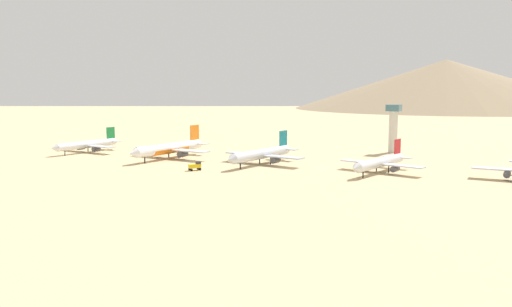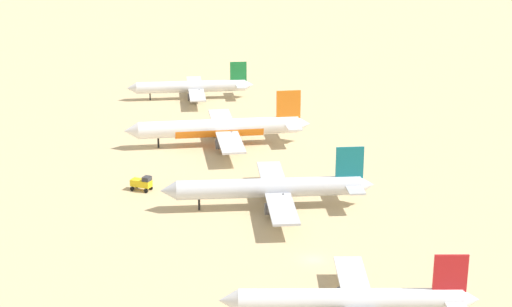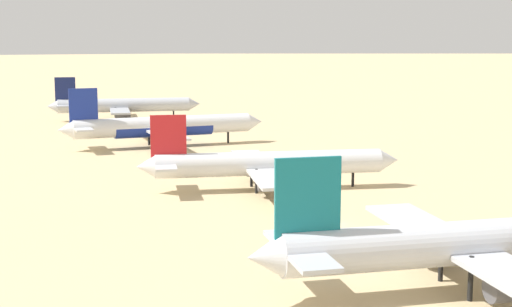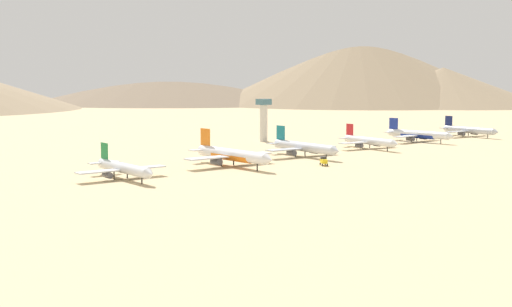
# 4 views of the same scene
# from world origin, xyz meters

# --- Properties ---
(ground_plane) EXTENTS (1800.00, 1800.00, 0.00)m
(ground_plane) POSITION_xyz_m (0.00, 0.00, 0.00)
(ground_plane) COLOR tan
(parked_jet_2) EXTENTS (50.88, 41.39, 14.67)m
(parked_jet_2) POSITION_xyz_m (3.48, -29.14, 4.94)
(parked_jet_2) COLOR silver
(parked_jet_2) RESTS_ON ground
(parked_jet_3) EXTENTS (45.35, 37.06, 13.10)m
(parked_jet_3) POSITION_xyz_m (-0.91, 25.78, 4.41)
(parked_jet_3) COLOR silver
(parked_jet_3) RESTS_ON ground
(parked_jet_4) EXTENTS (49.18, 39.92, 14.19)m
(parked_jet_4) POSITION_xyz_m (-8.18, 80.64, 4.72)
(parked_jet_4) COLOR silver
(parked_jet_4) RESTS_ON ground
(parked_jet_5) EXTENTS (46.42, 37.84, 13.39)m
(parked_jet_5) POSITION_xyz_m (-9.15, 138.39, 4.51)
(parked_jet_5) COLOR #B2B7C1
(parked_jet_5) RESTS_ON ground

